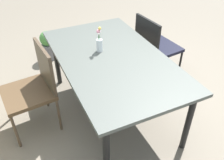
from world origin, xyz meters
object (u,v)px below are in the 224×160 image
object	(u,v)px
flower_vase	(99,43)
potted_plant	(48,45)
chair_far_side	(34,85)
dining_table	(112,62)
chair_near_right	(155,45)

from	to	relation	value
flower_vase	potted_plant	size ratio (longest dim) A/B	0.60
chair_far_side	flower_vase	xyz separation A→B (m)	(0.00, -0.72, 0.31)
dining_table	potted_plant	bearing A→B (deg)	14.63
dining_table	potted_plant	xyz separation A→B (m)	(1.47, 0.38, -0.44)
dining_table	chair_far_side	distance (m)	0.82
dining_table	potted_plant	world-z (taller)	dining_table
chair_near_right	flower_vase	distance (m)	0.95
chair_near_right	chair_far_side	world-z (taller)	chair_far_side
chair_near_right	potted_plant	world-z (taller)	chair_near_right
potted_plant	chair_far_side	bearing A→B (deg)	162.83
chair_near_right	chair_far_side	distance (m)	1.60
dining_table	chair_near_right	size ratio (longest dim) A/B	2.01
chair_far_side	flower_vase	size ratio (longest dim) A/B	3.36
dining_table	chair_near_right	world-z (taller)	chair_near_right
chair_far_side	potted_plant	xyz separation A→B (m)	(1.31, -0.40, -0.28)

